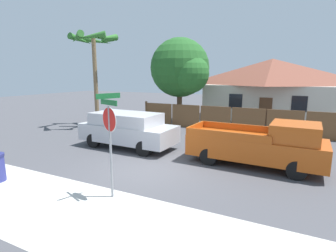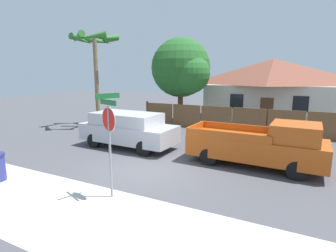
# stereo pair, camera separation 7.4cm
# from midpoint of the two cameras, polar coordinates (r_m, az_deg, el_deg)

# --- Properties ---
(ground_plane) EXTENTS (80.00, 80.00, 0.00)m
(ground_plane) POSITION_cam_midpoint_polar(r_m,az_deg,el_deg) (10.29, -4.91, -9.50)
(ground_plane) COLOR #47474C
(sidewalk_strip) EXTENTS (36.00, 3.20, 0.01)m
(sidewalk_strip) POSITION_cam_midpoint_polar(r_m,az_deg,el_deg) (7.72, -19.55, -17.39)
(sidewalk_strip) COLOR beige
(sidewalk_strip) RESTS_ON ground
(wooden_fence) EXTENTS (15.01, 0.12, 1.69)m
(wooden_fence) POSITION_cam_midpoint_polar(r_m,az_deg,el_deg) (17.24, 16.89, 1.15)
(wooden_fence) COLOR brown
(wooden_fence) RESTS_ON ground
(house) EXTENTS (10.53, 6.29, 4.92)m
(house) POSITION_cam_midpoint_polar(r_m,az_deg,el_deg) (23.29, 21.36, 7.66)
(house) COLOR beige
(house) RESTS_ON ground
(oak_tree) EXTENTS (4.62, 4.40, 6.36)m
(oak_tree) POSITION_cam_midpoint_polar(r_m,az_deg,el_deg) (19.95, 2.89, 12.27)
(oak_tree) COLOR brown
(oak_tree) RESTS_ON ground
(palm_tree) EXTENTS (3.11, 3.33, 6.37)m
(palm_tree) POSITION_cam_midpoint_polar(r_m,az_deg,el_deg) (19.17, -15.96, 16.26)
(palm_tree) COLOR brown
(palm_tree) RESTS_ON ground
(red_suv) EXTENTS (4.96, 2.21, 1.75)m
(red_suv) POSITION_cam_midpoint_polar(r_m,az_deg,el_deg) (13.34, -8.93, -0.59)
(red_suv) COLOR #B7B7BC
(red_suv) RESTS_ON ground
(orange_pickup) EXTENTS (5.29, 2.15, 1.85)m
(orange_pickup) POSITION_cam_midpoint_polar(r_m,az_deg,el_deg) (11.04, 19.31, -3.86)
(orange_pickup) COLOR #B74C14
(orange_pickup) RESTS_ON ground
(stop_sign) EXTENTS (0.80, 0.72, 3.10)m
(stop_sign) POSITION_cam_midpoint_polar(r_m,az_deg,el_deg) (7.68, -12.84, -0.59)
(stop_sign) COLOR gray
(stop_sign) RESTS_ON ground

